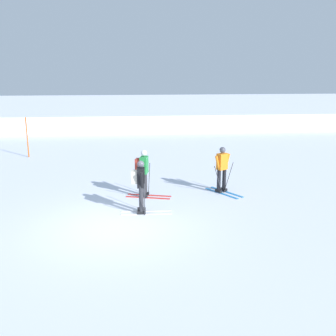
{
  "coord_description": "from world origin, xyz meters",
  "views": [
    {
      "loc": [
        0.47,
        -10.64,
        4.45
      ],
      "look_at": [
        1.83,
        3.26,
        0.9
      ],
      "focal_mm": 41.71,
      "sensor_mm": 36.0,
      "label": 1
    }
  ],
  "objects_px": {
    "skier_black": "(140,184)",
    "skier_orange": "(222,168)",
    "skier_green": "(144,171)",
    "trail_marker_pole": "(27,137)"
  },
  "relations": [
    {
      "from": "skier_green",
      "to": "skier_orange",
      "type": "xyz_separation_m",
      "value": [
        2.89,
        0.25,
        -0.04
      ]
    },
    {
      "from": "skier_black",
      "to": "skier_green",
      "type": "xyz_separation_m",
      "value": [
        0.16,
        1.64,
        0.0
      ]
    },
    {
      "from": "skier_black",
      "to": "skier_green",
      "type": "distance_m",
      "value": 1.65
    },
    {
      "from": "skier_green",
      "to": "skier_orange",
      "type": "distance_m",
      "value": 2.9
    },
    {
      "from": "skier_green",
      "to": "trail_marker_pole",
      "type": "distance_m",
      "value": 9.12
    },
    {
      "from": "skier_black",
      "to": "skier_orange",
      "type": "xyz_separation_m",
      "value": [
        3.05,
        1.89,
        -0.04
      ]
    },
    {
      "from": "skier_orange",
      "to": "trail_marker_pole",
      "type": "bearing_deg",
      "value": 141.54
    },
    {
      "from": "skier_black",
      "to": "skier_green",
      "type": "height_order",
      "value": "same"
    },
    {
      "from": "trail_marker_pole",
      "to": "skier_black",
      "type": "bearing_deg",
      "value": -57.48
    },
    {
      "from": "skier_black",
      "to": "skier_orange",
      "type": "bearing_deg",
      "value": 31.71
    }
  ]
}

